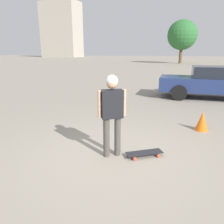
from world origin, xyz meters
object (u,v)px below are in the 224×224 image
at_px(person, 112,108).
at_px(traffic_cone, 202,121).
at_px(skateboard, 144,153).
at_px(car_parked_near, 214,82).

height_order(person, traffic_cone, person).
xyz_separation_m(skateboard, traffic_cone, (-1.14, -2.09, 0.20)).
height_order(person, skateboard, person).
bearing_deg(skateboard, car_parked_near, -139.62).
distance_m(skateboard, car_parked_near, 7.11).
distance_m(car_parked_near, traffic_cone, 4.83).
height_order(skateboard, car_parked_near, car_parked_near).
bearing_deg(skateboard, traffic_cone, -154.37).
relative_size(skateboard, car_parked_near, 0.16).
bearing_deg(car_parked_near, skateboard, 72.19).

